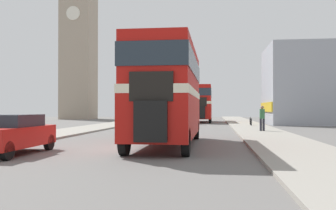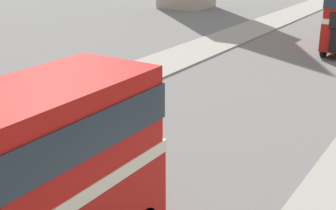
{
  "view_description": "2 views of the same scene",
  "coord_description": "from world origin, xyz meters",
  "px_view_note": "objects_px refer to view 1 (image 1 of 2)",
  "views": [
    {
      "loc": [
        3.54,
        -15.37,
        1.69
      ],
      "look_at": [
        1.42,
        1.65,
        1.86
      ],
      "focal_mm": 40.0,
      "sensor_mm": 36.0,
      "label": 1
    },
    {
      "loc": [
        8.43,
        -2.57,
        7.19
      ],
      "look_at": [
        0.0,
        10.55,
        1.64
      ],
      "focal_mm": 50.0,
      "sensor_mm": 36.0,
      "label": 2
    }
  ],
  "objects_px": {
    "double_decker_bus": "(168,88)",
    "bus_distant": "(202,101)",
    "bicycle_on_pavement": "(251,121)",
    "pedestrian_walking": "(262,117)",
    "church_tower": "(79,22)",
    "car_parked_near": "(11,134)"
  },
  "relations": [
    {
      "from": "double_decker_bus",
      "to": "bus_distant",
      "type": "height_order",
      "value": "bus_distant"
    },
    {
      "from": "bicycle_on_pavement",
      "to": "double_decker_bus",
      "type": "bearing_deg",
      "value": -106.3
    },
    {
      "from": "pedestrian_walking",
      "to": "church_tower",
      "type": "height_order",
      "value": "church_tower"
    },
    {
      "from": "double_decker_bus",
      "to": "pedestrian_walking",
      "type": "xyz_separation_m",
      "value": [
        5.47,
        10.07,
        -1.49
      ]
    },
    {
      "from": "car_parked_near",
      "to": "church_tower",
      "type": "xyz_separation_m",
      "value": [
        -14.33,
        45.14,
        15.03
      ]
    },
    {
      "from": "double_decker_bus",
      "to": "church_tower",
      "type": "distance_m",
      "value": 47.51
    },
    {
      "from": "double_decker_bus",
      "to": "pedestrian_walking",
      "type": "bearing_deg",
      "value": 61.5
    },
    {
      "from": "bus_distant",
      "to": "church_tower",
      "type": "bearing_deg",
      "value": 150.77
    },
    {
      "from": "car_parked_near",
      "to": "pedestrian_walking",
      "type": "bearing_deg",
      "value": 52.33
    },
    {
      "from": "bicycle_on_pavement",
      "to": "church_tower",
      "type": "height_order",
      "value": "church_tower"
    },
    {
      "from": "double_decker_bus",
      "to": "church_tower",
      "type": "xyz_separation_m",
      "value": [
        -19.7,
        41.17,
        13.18
      ]
    },
    {
      "from": "pedestrian_walking",
      "to": "bicycle_on_pavement",
      "type": "relative_size",
      "value": 1.01
    },
    {
      "from": "pedestrian_walking",
      "to": "car_parked_near",
      "type": "bearing_deg",
      "value": -127.67
    },
    {
      "from": "double_decker_bus",
      "to": "bicycle_on_pavement",
      "type": "distance_m",
      "value": 19.73
    },
    {
      "from": "car_parked_near",
      "to": "bicycle_on_pavement",
      "type": "relative_size",
      "value": 2.28
    },
    {
      "from": "bus_distant",
      "to": "car_parked_near",
      "type": "distance_m",
      "value": 34.38
    },
    {
      "from": "bus_distant",
      "to": "church_tower",
      "type": "height_order",
      "value": "church_tower"
    },
    {
      "from": "bus_distant",
      "to": "pedestrian_walking",
      "type": "height_order",
      "value": "bus_distant"
    },
    {
      "from": "double_decker_bus",
      "to": "car_parked_near",
      "type": "xyz_separation_m",
      "value": [
        -5.37,
        -3.97,
        -1.85
      ]
    },
    {
      "from": "car_parked_near",
      "to": "church_tower",
      "type": "relative_size",
      "value": 0.13
    },
    {
      "from": "church_tower",
      "to": "bicycle_on_pavement",
      "type": "bearing_deg",
      "value": -41.57
    },
    {
      "from": "car_parked_near",
      "to": "bus_distant",
      "type": "bearing_deg",
      "value": 80.08
    }
  ]
}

